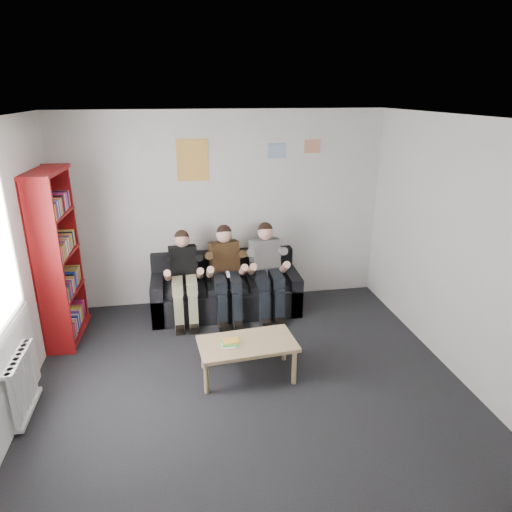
{
  "coord_description": "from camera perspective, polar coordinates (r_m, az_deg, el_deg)",
  "views": [
    {
      "loc": [
        -0.63,
        -3.7,
        2.93
      ],
      "look_at": [
        0.25,
        1.3,
        1.08
      ],
      "focal_mm": 32.0,
      "sensor_mm": 36.0,
      "label": 1
    }
  ],
  "objects": [
    {
      "name": "person_left",
      "position": [
        6.09,
        -8.98,
        -2.68
      ],
      "size": [
        0.37,
        0.78,
        1.21
      ],
      "rotation": [
        0.0,
        0.0,
        0.09
      ],
      "color": "black",
      "rests_on": "sofa"
    },
    {
      "name": "radiator",
      "position": [
        4.91,
        -27.12,
        -14.08
      ],
      "size": [
        0.1,
        0.64,
        0.6
      ],
      "color": "white",
      "rests_on": "ground"
    },
    {
      "name": "game_cases",
      "position": [
        4.87,
        -3.27,
        -10.86
      ],
      "size": [
        0.2,
        0.17,
        0.04
      ],
      "rotation": [
        0.0,
        0.0,
        -0.06
      ],
      "color": "silver",
      "rests_on": "coffee_table"
    },
    {
      "name": "person_right",
      "position": [
        6.19,
        1.44,
        -1.87
      ],
      "size": [
        0.39,
        0.83,
        1.26
      ],
      "rotation": [
        0.0,
        0.0,
        0.17
      ],
      "color": "silver",
      "rests_on": "sofa"
    },
    {
      "name": "coffee_table",
      "position": [
        4.95,
        -1.1,
        -11.21
      ],
      "size": [
        1.02,
        0.56,
        0.41
      ],
      "rotation": [
        0.0,
        0.0,
        0.09
      ],
      "color": "tan",
      "rests_on": "ground"
    },
    {
      "name": "window",
      "position": [
        4.62,
        -29.32,
        -6.99
      ],
      "size": [
        0.05,
        1.3,
        2.36
      ],
      "color": "white",
      "rests_on": "room_shell"
    },
    {
      "name": "sofa",
      "position": [
        6.42,
        -3.85,
        -4.39
      ],
      "size": [
        2.01,
        0.82,
        0.78
      ],
      "color": "black",
      "rests_on": "ground"
    },
    {
      "name": "room_shell",
      "position": [
        4.07,
        -0.29,
        -2.76
      ],
      "size": [
        5.0,
        5.0,
        5.0
      ],
      "color": "black",
      "rests_on": "ground"
    },
    {
      "name": "poster_pink",
      "position": [
        6.51,
        7.07,
        13.46
      ],
      "size": [
        0.22,
        0.01,
        0.18
      ],
      "primitive_type": "cube",
      "color": "#CE408B",
      "rests_on": "room_shell"
    },
    {
      "name": "poster_sign",
      "position": [
        6.24,
        -13.69,
        13.24
      ],
      "size": [
        0.2,
        0.01,
        0.14
      ],
      "primitive_type": "cube",
      "color": "silver",
      "rests_on": "room_shell"
    },
    {
      "name": "poster_blue",
      "position": [
        6.39,
        2.64,
        13.01
      ],
      "size": [
        0.25,
        0.01,
        0.2
      ],
      "primitive_type": "cube",
      "color": "#387FC1",
      "rests_on": "room_shell"
    },
    {
      "name": "bookshelf",
      "position": [
        5.92,
        -23.43,
        -0.21
      ],
      "size": [
        0.31,
        0.94,
        2.09
      ],
      "rotation": [
        0.0,
        0.0,
        -0.07
      ],
      "color": "maroon",
      "rests_on": "ground"
    },
    {
      "name": "poster_large",
      "position": [
        6.25,
        -7.94,
        11.77
      ],
      "size": [
        0.42,
        0.01,
        0.55
      ],
      "primitive_type": "cube",
      "color": "#F0E055",
      "rests_on": "room_shell"
    },
    {
      "name": "person_middle",
      "position": [
        6.11,
        -3.72,
        -2.23
      ],
      "size": [
        0.39,
        0.83,
        1.25
      ],
      "rotation": [
        0.0,
        0.0,
        0.16
      ],
      "color": "#452C17",
      "rests_on": "sofa"
    }
  ]
}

